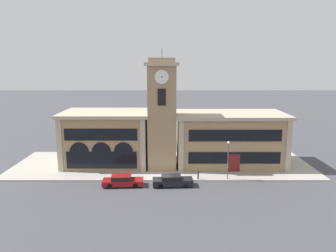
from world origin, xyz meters
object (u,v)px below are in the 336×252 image
street_lamp (227,154)px  bollard (197,175)px  parked_car_mid (171,180)px  parked_car_near (121,180)px

street_lamp → bollard: street_lamp is taller
street_lamp → parked_car_mid: bearing=-163.7°
bollard → street_lamp: bearing=0.6°
parked_car_near → street_lamp: (13.10, 2.07, 2.75)m
parked_car_near → bollard: (9.36, 2.03, -0.04)m
parked_car_mid → bollard: parked_car_mid is taller
street_lamp → bollard: bearing=-179.4°
parked_car_mid → bollard: 3.89m
street_lamp → bollard: size_ratio=4.64×
parked_car_mid → street_lamp: (7.07, 2.07, 2.75)m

